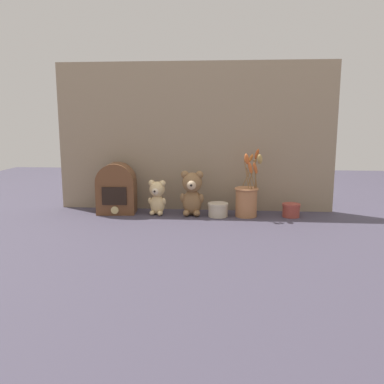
# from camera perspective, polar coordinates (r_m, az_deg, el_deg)

# --- Properties ---
(ground_plane) EXTENTS (4.00, 4.00, 0.00)m
(ground_plane) POSITION_cam_1_polar(r_m,az_deg,el_deg) (2.10, -0.05, -3.43)
(ground_plane) COLOR #3D3847
(backdrop_wall) EXTENTS (1.50, 0.02, 0.79)m
(backdrop_wall) POSITION_cam_1_polar(r_m,az_deg,el_deg) (2.21, 0.32, 7.68)
(backdrop_wall) COLOR gray
(backdrop_wall) RESTS_ON ground
(teddy_bear_large) EXTENTS (0.12, 0.12, 0.23)m
(teddy_bear_large) POSITION_cam_1_polar(r_m,az_deg,el_deg) (2.10, 0.01, -0.03)
(teddy_bear_large) COLOR olive
(teddy_bear_large) RESTS_ON ground
(teddy_bear_medium) EXTENTS (0.10, 0.09, 0.18)m
(teddy_bear_medium) POSITION_cam_1_polar(r_m,az_deg,el_deg) (2.13, -4.92, -0.66)
(teddy_bear_medium) COLOR #DBBC84
(teddy_bear_medium) RESTS_ON ground
(flower_vase) EXTENTS (0.14, 0.16, 0.35)m
(flower_vase) POSITION_cam_1_polar(r_m,az_deg,el_deg) (2.10, 7.70, -0.87)
(flower_vase) COLOR #AD7047
(flower_vase) RESTS_ON ground
(vintage_radio) EXTENTS (0.21, 0.15, 0.27)m
(vintage_radio) POSITION_cam_1_polar(r_m,az_deg,el_deg) (2.18, -10.55, 0.41)
(vintage_radio) COLOR brown
(vintage_radio) RESTS_ON ground
(decorative_tin_tall) EXTENTS (0.09, 0.09, 0.07)m
(decorative_tin_tall) POSITION_cam_1_polar(r_m,az_deg,el_deg) (2.14, 13.73, -2.49)
(decorative_tin_tall) COLOR #993D33
(decorative_tin_tall) RESTS_ON ground
(decorative_tin_short) EXTENTS (0.11, 0.11, 0.07)m
(decorative_tin_short) POSITION_cam_1_polar(r_m,az_deg,el_deg) (2.09, 3.67, -2.49)
(decorative_tin_short) COLOR beige
(decorative_tin_short) RESTS_ON ground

